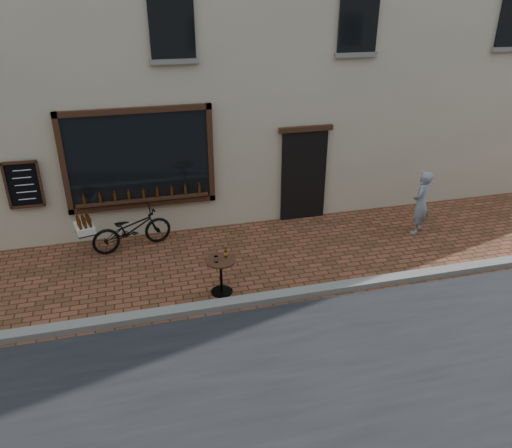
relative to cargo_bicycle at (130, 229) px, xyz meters
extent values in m
plane|color=#502E1A|center=(2.26, -2.90, -0.47)|extent=(90.00, 90.00, 0.00)
cube|color=slate|center=(2.26, -2.70, -0.41)|extent=(90.00, 0.25, 0.12)
cube|color=black|center=(0.36, 0.55, 1.38)|extent=(3.00, 0.06, 2.00)
cube|color=black|center=(0.36, 0.53, 2.44)|extent=(3.24, 0.10, 0.12)
cube|color=black|center=(0.36, 0.53, 0.32)|extent=(3.24, 0.10, 0.12)
cube|color=black|center=(-1.20, 0.53, 1.38)|extent=(0.12, 0.10, 2.24)
cube|color=black|center=(1.92, 0.53, 1.38)|extent=(0.12, 0.10, 2.24)
cube|color=black|center=(0.36, 0.48, 0.45)|extent=(2.90, 0.16, 0.05)
cube|color=black|center=(4.16, 0.56, 0.63)|extent=(1.10, 0.10, 2.20)
cube|color=black|center=(4.16, 0.53, 1.79)|extent=(1.30, 0.10, 0.12)
cube|color=black|center=(-2.04, 0.54, 1.03)|extent=(0.62, 0.04, 0.92)
cylinder|color=#3D1C07|center=(-0.89, 0.48, 0.57)|extent=(0.06, 0.06, 0.19)
cylinder|color=#3D1C07|center=(-0.58, 0.48, 0.57)|extent=(0.06, 0.06, 0.19)
cylinder|color=#3D1C07|center=(-0.26, 0.48, 0.57)|extent=(0.06, 0.06, 0.19)
cylinder|color=#3D1C07|center=(0.05, 0.48, 0.57)|extent=(0.06, 0.06, 0.19)
cylinder|color=#3D1C07|center=(0.36, 0.48, 0.57)|extent=(0.06, 0.06, 0.19)
cylinder|color=#3D1C07|center=(0.67, 0.48, 0.57)|extent=(0.06, 0.06, 0.19)
cylinder|color=#3D1C07|center=(0.99, 0.48, 0.57)|extent=(0.06, 0.06, 0.19)
cylinder|color=#3D1C07|center=(1.30, 0.48, 0.57)|extent=(0.06, 0.06, 0.19)
cylinder|color=#3D1C07|center=(1.61, 0.48, 0.57)|extent=(0.06, 0.06, 0.19)
cube|color=black|center=(1.26, 0.56, 4.13)|extent=(0.90, 0.06, 1.40)
cube|color=black|center=(5.26, 0.56, 4.13)|extent=(0.90, 0.06, 1.40)
imported|color=black|center=(0.03, 0.01, -0.01)|extent=(1.84, 1.02, 0.92)
cube|color=black|center=(-0.90, -0.23, 0.16)|extent=(0.46, 0.56, 0.03)
cube|color=silver|center=(-0.90, -0.23, 0.25)|extent=(0.46, 0.58, 0.14)
cylinder|color=#3D1C07|center=(-0.76, -0.38, 0.42)|extent=(0.06, 0.06, 0.19)
cylinder|color=#3D1C07|center=(-0.85, -0.41, 0.42)|extent=(0.06, 0.06, 0.19)
cylinder|color=#3D1C07|center=(-0.95, -0.43, 0.42)|extent=(0.06, 0.06, 0.19)
cylinder|color=#3D1C07|center=(-0.79, -0.27, 0.42)|extent=(0.06, 0.06, 0.19)
cylinder|color=#3D1C07|center=(-0.89, -0.29, 0.42)|extent=(0.06, 0.06, 0.19)
cylinder|color=#3D1C07|center=(-0.98, -0.32, 0.42)|extent=(0.06, 0.06, 0.19)
cylinder|color=#3D1C07|center=(-0.82, -0.15, 0.42)|extent=(0.06, 0.06, 0.19)
cylinder|color=#3D1C07|center=(-0.92, -0.17, 0.42)|extent=(0.06, 0.06, 0.19)
cylinder|color=#3D1C07|center=(-1.01, -0.20, 0.42)|extent=(0.06, 0.06, 0.19)
cylinder|color=#3D1C07|center=(-0.85, -0.03, 0.42)|extent=(0.06, 0.06, 0.19)
cylinder|color=black|center=(1.58, -2.22, -0.45)|extent=(0.41, 0.41, 0.03)
cylinder|color=black|center=(1.58, -2.22, -0.12)|extent=(0.06, 0.06, 0.65)
cylinder|color=#331C11|center=(1.58, -2.22, 0.23)|extent=(0.55, 0.55, 0.04)
cylinder|color=gold|center=(1.70, -2.16, 0.33)|extent=(0.06, 0.06, 0.06)
cylinder|color=white|center=(1.49, -2.28, 0.30)|extent=(0.07, 0.07, 0.12)
imported|color=gray|center=(6.51, -0.89, 0.28)|extent=(0.65, 0.62, 1.50)
camera|label=1|loc=(0.22, -10.07, 4.88)|focal=35.00mm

